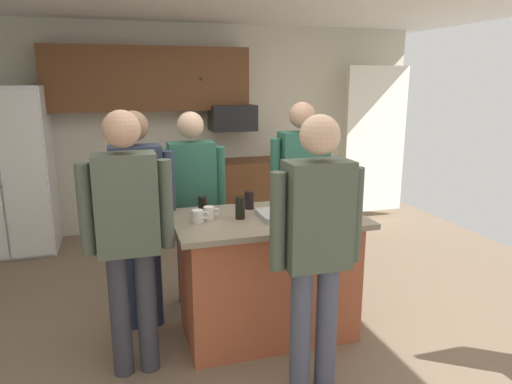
{
  "coord_description": "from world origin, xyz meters",
  "views": [
    {
      "loc": [
        -0.81,
        -3.23,
        1.91
      ],
      "look_at": [
        0.21,
        0.17,
        1.05
      ],
      "focal_mm": 32.48,
      "sensor_mm": 36.0,
      "label": 1
    }
  ],
  "objects": [
    {
      "name": "glass_dark_ale",
      "position": [
        0.68,
        -0.26,
        1.0
      ],
      "size": [
        0.06,
        0.06,
        0.12
      ],
      "color": "black",
      "rests_on": "kitchen_island"
    },
    {
      "name": "french_door_window_panel",
      "position": [
        2.6,
        2.4,
        1.1
      ],
      "size": [
        0.9,
        0.06,
        2.0
      ],
      "primitive_type": "cube",
      "color": "white",
      "rests_on": "ground"
    },
    {
      "name": "glass_short_whisky",
      "position": [
        0.0,
        -0.13,
        1.02
      ],
      "size": [
        0.07,
        0.07,
        0.16
      ],
      "color": "black",
      "rests_on": "kitchen_island"
    },
    {
      "name": "tumbler_amber",
      "position": [
        0.49,
        0.06,
        1.02
      ],
      "size": [
        0.07,
        0.07,
        0.17
      ],
      "color": "black",
      "rests_on": "kitchen_island"
    },
    {
      "name": "back_wall",
      "position": [
        0.0,
        2.8,
        1.3
      ],
      "size": [
        6.4,
        0.1,
        2.6
      ],
      "primitive_type": "cube",
      "color": "beige",
      "rests_on": "ground"
    },
    {
      "name": "cabinet_run_upper",
      "position": [
        -0.4,
        2.6,
        1.93
      ],
      "size": [
        2.4,
        0.38,
        0.75
      ],
      "color": "brown"
    },
    {
      "name": "kitchen_island",
      "position": [
        0.21,
        -0.13,
        0.47
      ],
      "size": [
        1.38,
        0.83,
        0.94
      ],
      "color": "#AD5638",
      "rests_on": "ground"
    },
    {
      "name": "glass_pilsner",
      "position": [
        0.13,
        0.1,
        1.01
      ],
      "size": [
        0.07,
        0.07,
        0.14
      ],
      "color": "black",
      "rests_on": "kitchen_island"
    },
    {
      "name": "person_guest_left",
      "position": [
        -0.79,
        -0.36,
        1.01
      ],
      "size": [
        0.57,
        0.23,
        1.74
      ],
      "rotation": [
        0.0,
        0.0,
        0.22
      ],
      "color": "#383842",
      "rests_on": "ground"
    },
    {
      "name": "person_guest_right",
      "position": [
        -0.7,
        0.24,
        0.98
      ],
      "size": [
        0.57,
        0.22,
        1.7
      ],
      "rotation": [
        0.0,
        0.0,
        -0.39
      ],
      "color": "#232D4C",
      "rests_on": "ground"
    },
    {
      "name": "mug_ceramic_white",
      "position": [
        -0.31,
        -0.14,
        0.98
      ],
      "size": [
        0.12,
        0.08,
        0.09
      ],
      "color": "white",
      "rests_on": "kitchen_island"
    },
    {
      "name": "glass_stout_tall",
      "position": [
        -0.24,
        0.06,
        1.0
      ],
      "size": [
        0.07,
        0.07,
        0.13
      ],
      "color": "black",
      "rests_on": "kitchen_island"
    },
    {
      "name": "floor",
      "position": [
        0.0,
        0.0,
        0.0
      ],
      "size": [
        7.04,
        7.04,
        0.0
      ],
      "primitive_type": "plane",
      "color": "#7F6B56",
      "rests_on": "ground"
    },
    {
      "name": "microwave_over_range",
      "position": [
        0.6,
        2.5,
        1.45
      ],
      "size": [
        0.56,
        0.4,
        0.32
      ],
      "primitive_type": "cube",
      "color": "black"
    },
    {
      "name": "mug_blue_stoneware",
      "position": [
        -0.21,
        -0.07,
        0.98
      ],
      "size": [
        0.12,
        0.08,
        0.09
      ],
      "color": "white",
      "rests_on": "kitchen_island"
    },
    {
      "name": "person_elder_center",
      "position": [
        0.73,
        0.53,
        1.0
      ],
      "size": [
        0.57,
        0.23,
        1.73
      ],
      "rotation": [
        0.0,
        0.0,
        -2.24
      ],
      "color": "#383842",
      "rests_on": "ground"
    },
    {
      "name": "refrigerator",
      "position": [
        -2.0,
        2.38,
        0.93
      ],
      "size": [
        0.91,
        0.76,
        1.86
      ],
      "color": "white",
      "rests_on": "ground"
    },
    {
      "name": "serving_tray",
      "position": [
        0.35,
        -0.18,
        0.96
      ],
      "size": [
        0.44,
        0.3,
        0.04
      ],
      "color": "#B7B7BC",
      "rests_on": "kitchen_island"
    },
    {
      "name": "person_guest_by_door",
      "position": [
        0.26,
        -0.89,
        1.0
      ],
      "size": [
        0.57,
        0.23,
        1.73
      ],
      "rotation": [
        0.0,
        0.0,
        1.63
      ],
      "color": "#4C5166",
      "rests_on": "ground"
    },
    {
      "name": "person_host_foreground",
      "position": [
        -0.23,
        0.56,
        0.96
      ],
      "size": [
        0.57,
        0.22,
        1.66
      ],
      "rotation": [
        0.0,
        0.0,
        -1.0
      ],
      "color": "#4C5166",
      "rests_on": "ground"
    },
    {
      "name": "cabinet_run_lower",
      "position": [
        0.6,
        2.48,
        0.45
      ],
      "size": [
        1.8,
        0.63,
        0.9
      ],
      "color": "brown",
      "rests_on": "ground"
    }
  ]
}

